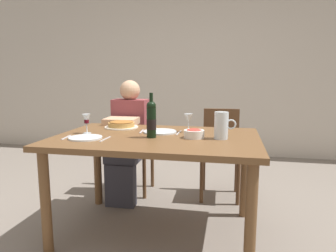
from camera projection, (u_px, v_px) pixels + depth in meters
ground_plane at (157, 231)px, 2.42m from camera, size 8.00×8.00×0.00m
back_wall at (196, 63)px, 4.70m from camera, size 8.00×0.10×2.80m
dining_table at (157, 148)px, 2.31m from camera, size 1.50×1.00×0.76m
wine_bottle at (151, 119)px, 2.22m from camera, size 0.07×0.07×0.32m
water_pitcher at (221, 127)px, 2.18m from camera, size 0.15×0.10×0.19m
baked_tart at (121, 125)px, 2.66m from camera, size 0.29×0.29×0.06m
salad_bowl at (194, 133)px, 2.23m from camera, size 0.15×0.15×0.07m
wine_glass_left_diner at (188, 119)px, 2.44m from camera, size 0.07×0.07×0.15m
wine_glass_right_diner at (86, 120)px, 2.39m from camera, size 0.07×0.07×0.15m
dinner_plate_left_setting at (85, 138)px, 2.21m from camera, size 0.24×0.24×0.01m
dinner_plate_right_setting at (160, 132)px, 2.45m from camera, size 0.26×0.26×0.01m
fork_left_setting at (66, 137)px, 2.24m from camera, size 0.03×0.16×0.00m
knife_left_setting at (105, 139)px, 2.18m from camera, size 0.01×0.18×0.00m
knife_right_setting at (179, 133)px, 2.42m from camera, size 0.02×0.18×0.00m
spoon_right_setting at (142, 131)px, 2.48m from camera, size 0.03×0.16×0.00m
chair_left at (135, 143)px, 3.28m from camera, size 0.41×0.41×0.87m
diner_left at (127, 136)px, 3.03m from camera, size 0.34×0.50×1.16m
chair_right at (221, 147)px, 3.12m from camera, size 0.41×0.41×0.87m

